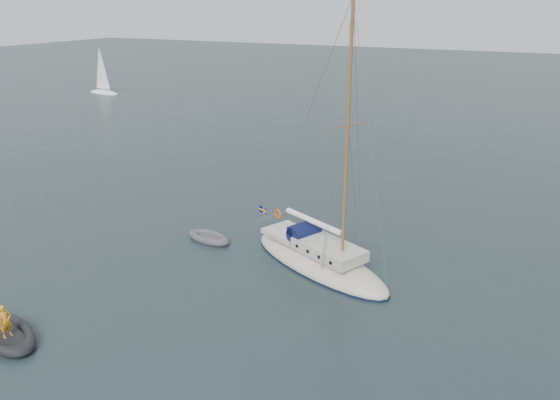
% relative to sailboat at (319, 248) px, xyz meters
% --- Properties ---
extents(ground, '(300.00, 300.00, 0.00)m').
position_rel_sailboat_xyz_m(ground, '(-0.67, -0.96, -1.12)').
color(ground, black).
rests_on(ground, ground).
extents(sailboat, '(10.41, 3.12, 14.83)m').
position_rel_sailboat_xyz_m(sailboat, '(0.00, 0.00, 0.00)').
color(sailboat, beige).
rests_on(sailboat, ground).
extents(dinghy, '(3.08, 1.39, 0.44)m').
position_rel_sailboat_xyz_m(dinghy, '(-7.38, 0.23, -0.93)').
color(dinghy, '#535258').
rests_on(dinghy, ground).
extents(rib, '(4.21, 1.91, 1.74)m').
position_rel_sailboat_xyz_m(rib, '(-9.69, -12.42, -0.85)').
color(rib, black).
rests_on(rib, ground).
extents(distant_yacht_a, '(6.10, 3.26, 8.09)m').
position_rel_sailboat_xyz_m(distant_yacht_a, '(-53.51, 40.78, 2.33)').
color(distant_yacht_a, white).
rests_on(distant_yacht_a, ground).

